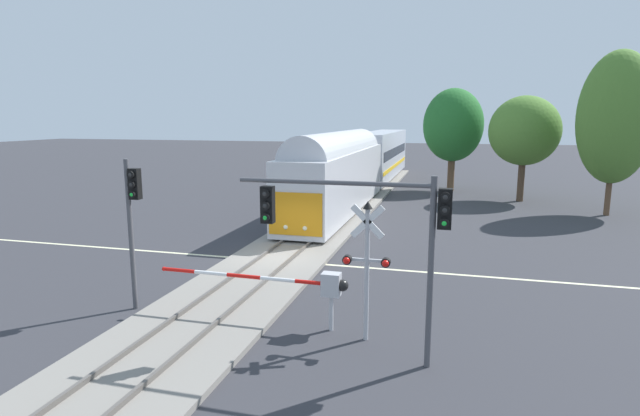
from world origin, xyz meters
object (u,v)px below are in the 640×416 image
(commuter_train, at_px, (362,161))
(oak_far_right, at_px, (524,131))
(crossing_gate_near, at_px, (307,284))
(traffic_signal_median, at_px, (132,210))
(maple_right_background, at_px, (616,118))
(elm_centre_background, at_px, (453,125))
(crossing_signal_mast, at_px, (367,257))
(traffic_signal_near_right, at_px, (370,222))

(commuter_train, bearing_deg, oak_far_right, -2.58)
(crossing_gate_near, bearing_deg, traffic_signal_median, -179.74)
(oak_far_right, bearing_deg, maple_right_background, -43.48)
(oak_far_right, height_order, elm_centre_background, elm_centre_background)
(maple_right_background, bearing_deg, traffic_signal_median, -131.46)
(oak_far_right, height_order, maple_right_background, maple_right_background)
(crossing_signal_mast, height_order, traffic_signal_near_right, traffic_signal_near_right)
(traffic_signal_median, height_order, maple_right_background, maple_right_background)
(crossing_signal_mast, distance_m, oak_far_right, 28.66)
(crossing_gate_near, bearing_deg, maple_right_background, 58.14)
(traffic_signal_near_right, height_order, maple_right_background, maple_right_background)
(traffic_signal_median, xyz_separation_m, elm_centre_background, (9.80, 31.58, 2.32))
(commuter_train, distance_m, crossing_signal_mast, 28.62)
(commuter_train, relative_size, traffic_signal_median, 7.92)
(traffic_signal_near_right, distance_m, elm_centre_background, 33.26)
(traffic_signal_median, distance_m, maple_right_background, 30.25)
(commuter_train, height_order, crossing_signal_mast, commuter_train)
(crossing_signal_mast, distance_m, maple_right_background, 26.25)
(oak_far_right, bearing_deg, crossing_signal_mast, -104.75)
(commuter_train, distance_m, elm_centre_background, 8.67)
(crossing_gate_near, bearing_deg, traffic_signal_near_right, -36.75)
(oak_far_right, relative_size, maple_right_background, 0.75)
(crossing_signal_mast, bearing_deg, maple_right_background, 62.15)
(crossing_gate_near, xyz_separation_m, maple_right_background, (14.00, 22.54, 4.97))
(elm_centre_background, bearing_deg, maple_right_background, -41.68)
(commuter_train, xyz_separation_m, elm_centre_background, (7.20, 3.84, 2.91))
(commuter_train, xyz_separation_m, oak_far_right, (12.47, -0.56, 2.58))
(traffic_signal_median, relative_size, elm_centre_background, 0.57)
(commuter_train, bearing_deg, elm_centre_background, 28.07)
(crossing_signal_mast, distance_m, elm_centre_background, 32.21)
(commuter_train, relative_size, oak_far_right, 5.00)
(maple_right_background, bearing_deg, commuter_train, 163.36)
(crossing_gate_near, distance_m, traffic_signal_near_right, 3.58)
(crossing_gate_near, bearing_deg, crossing_signal_mast, -12.75)
(crossing_gate_near, xyz_separation_m, traffic_signal_near_right, (2.14, -1.60, 2.38))
(traffic_signal_near_right, relative_size, traffic_signal_median, 1.09)
(commuter_train, bearing_deg, traffic_signal_near_right, -79.42)
(crossing_gate_near, relative_size, traffic_signal_near_right, 1.13)
(traffic_signal_near_right, height_order, traffic_signal_median, traffic_signal_median)
(crossing_gate_near, height_order, maple_right_background, maple_right_background)
(commuter_train, relative_size, crossing_gate_near, 6.42)
(traffic_signal_near_right, bearing_deg, crossing_gate_near, 143.25)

